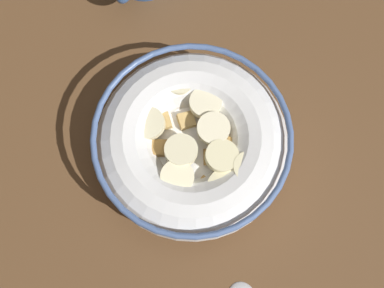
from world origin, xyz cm
name	(u,v)px	position (x,y,z in cm)	size (l,w,h in cm)	color
ground_plane	(192,154)	(0.00, 0.00, -1.00)	(125.16, 125.16, 2.00)	brown
cereal_bowl	(192,143)	(-0.01, 0.04, 3.29)	(19.15, 19.15, 6.09)	white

